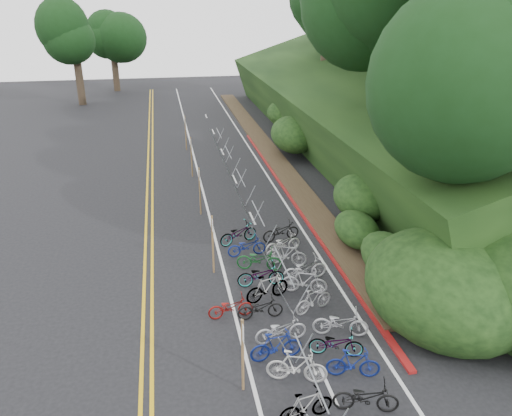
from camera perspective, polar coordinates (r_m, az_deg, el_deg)
The scene contains 10 objects.
ground at distance 16.20m, azimuth -5.00°, elevation -16.32°, with size 120.00×120.00×0.00m, color black.
road_markings at distance 24.88m, azimuth -6.06°, elevation -1.51°, with size 7.47×80.00×0.01m.
red_curb at distance 27.39m, azimuth 4.18°, elevation 1.01°, with size 0.25×28.00×0.10m, color maroon.
embankment at distance 35.37m, azimuth 12.95°, elevation 9.79°, with size 14.30×48.14×9.11m.
bike_rack_front at distance 14.27m, azimuth 6.17°, elevation -18.61°, with size 1.09×3.18×1.06m.
bike_racks_rest at distance 27.49m, azimuth -1.76°, elevation 2.94°, with size 1.14×23.00×1.17m.
signpost_near at distance 14.13m, azimuth -1.54°, elevation -15.98°, with size 0.08×0.40×2.36m.
signposts_rest at distance 28.00m, azimuth -6.97°, elevation 4.39°, with size 0.08×18.40×2.50m.
bike_front at distance 17.50m, azimuth -2.92°, elevation -11.22°, with size 1.58×0.55×0.83m, color maroon.
bike_valet at distance 18.27m, azimuth 3.65°, elevation -9.39°, with size 3.44×12.35×1.06m.
Camera 1 is at (-1.01, -12.54, 10.20)m, focal length 35.00 mm.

